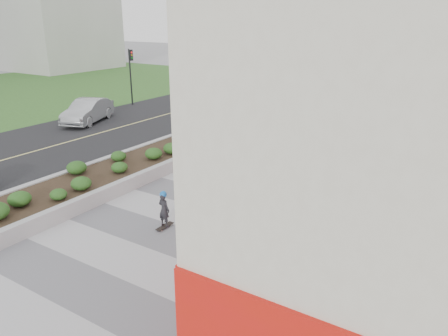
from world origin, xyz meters
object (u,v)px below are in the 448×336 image
(car_silver, at_px, (88,111))
(car_dark, at_px, (220,97))
(planter, at_px, (153,156))
(traffic_signal_near, at_px, (238,77))
(skateboarder, at_px, (164,209))
(traffic_signal_far, at_px, (131,69))

(car_silver, xyz_separation_m, car_dark, (3.95, 9.47, -0.13))
(planter, bearing_deg, car_dark, 111.10)
(traffic_signal_near, bearing_deg, car_dark, 138.66)
(skateboarder, relative_size, car_silver, 0.29)
(skateboarder, xyz_separation_m, car_silver, (-13.83, 8.83, 0.09))
(skateboarder, xyz_separation_m, car_dark, (-9.88, 18.30, -0.04))
(planter, relative_size, car_dark, 4.18)
(skateboarder, bearing_deg, car_silver, 147.49)
(planter, height_order, traffic_signal_far, traffic_signal_far)
(skateboarder, bearing_deg, car_dark, 118.41)
(traffic_signal_near, bearing_deg, planter, -80.65)
(skateboarder, bearing_deg, traffic_signal_near, 112.74)
(skateboarder, distance_m, car_dark, 20.79)
(skateboarder, height_order, car_silver, car_silver)
(planter, distance_m, traffic_signal_far, 15.00)
(skateboarder, bearing_deg, traffic_signal_far, 136.67)
(planter, height_order, car_dark, car_dark)
(skateboarder, height_order, car_dark, skateboarder)
(traffic_signal_far, xyz_separation_m, skateboarder, (15.56, -14.70, -2.10))
(traffic_signal_far, bearing_deg, planter, -42.46)
(planter, distance_m, traffic_signal_near, 10.90)
(car_dark, bearing_deg, planter, -55.75)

